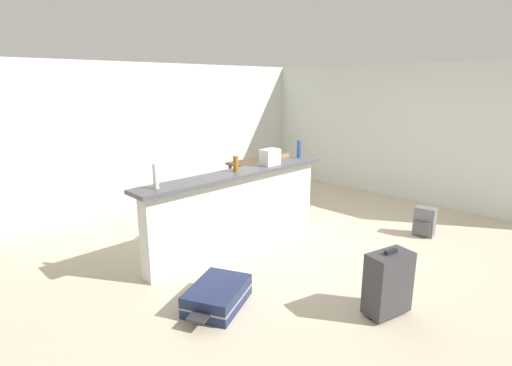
# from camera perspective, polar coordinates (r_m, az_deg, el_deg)

# --- Properties ---
(ground_plane) EXTENTS (13.00, 13.00, 0.05)m
(ground_plane) POSITION_cam_1_polar(r_m,az_deg,el_deg) (5.71, 6.05, -8.29)
(ground_plane) COLOR beige
(wall_back) EXTENTS (6.60, 0.10, 2.50)m
(wall_back) POSITION_cam_1_polar(r_m,az_deg,el_deg) (7.62, -11.81, 7.16)
(wall_back) COLOR silver
(wall_back) RESTS_ON ground_plane
(wall_right) EXTENTS (0.10, 6.00, 2.50)m
(wall_right) POSITION_cam_1_polar(r_m,az_deg,el_deg) (8.07, 18.60, 7.10)
(wall_right) COLOR silver
(wall_right) RESTS_ON ground_plane
(partition_half_wall) EXTENTS (2.80, 0.20, 1.00)m
(partition_half_wall) POSITION_cam_1_polar(r_m,az_deg,el_deg) (5.25, -2.47, -4.18)
(partition_half_wall) COLOR silver
(partition_half_wall) RESTS_ON ground_plane
(bar_countertop) EXTENTS (2.96, 0.40, 0.05)m
(bar_countertop) POSITION_cam_1_polar(r_m,az_deg,el_deg) (5.10, -2.53, 1.42)
(bar_countertop) COLOR #4C4C51
(bar_countertop) RESTS_ON partition_half_wall
(bottle_white) EXTENTS (0.06, 0.06, 0.28)m
(bottle_white) POSITION_cam_1_polar(r_m,az_deg,el_deg) (4.37, -14.32, 0.95)
(bottle_white) COLOR silver
(bottle_white) RESTS_ON bar_countertop
(bottle_amber) EXTENTS (0.07, 0.07, 0.20)m
(bottle_amber) POSITION_cam_1_polar(r_m,az_deg,el_deg) (5.09, -2.95, 2.82)
(bottle_amber) COLOR #9E661E
(bottle_amber) RESTS_ON bar_countertop
(bottle_blue) EXTENTS (0.07, 0.07, 0.27)m
(bottle_blue) POSITION_cam_1_polar(r_m,az_deg,el_deg) (6.04, 6.23, 4.92)
(bottle_blue) COLOR #284C89
(bottle_blue) RESTS_ON bar_countertop
(grocery_bag) EXTENTS (0.26, 0.18, 0.22)m
(grocery_bag) POSITION_cam_1_polar(r_m,az_deg,el_deg) (5.49, 2.04, 3.78)
(grocery_bag) COLOR silver
(grocery_bag) RESTS_ON bar_countertop
(dining_table) EXTENTS (1.10, 0.80, 0.74)m
(dining_table) POSITION_cam_1_polar(r_m,az_deg,el_deg) (7.34, 0.87, 2.41)
(dining_table) COLOR #4C331E
(dining_table) RESTS_ON ground_plane
(dining_chair_near_partition) EXTENTS (0.45, 0.45, 0.93)m
(dining_chair_near_partition) POSITION_cam_1_polar(r_m,az_deg,el_deg) (7.00, 4.00, 0.69)
(dining_chair_near_partition) COLOR #9E754C
(dining_chair_near_partition) RESTS_ON ground_plane
(suitcase_flat_navy) EXTENTS (0.89, 0.74, 0.22)m
(suitcase_flat_navy) POSITION_cam_1_polar(r_m,az_deg,el_deg) (4.10, -5.61, -15.89)
(suitcase_flat_navy) COLOR #1E284C
(suitcase_flat_navy) RESTS_ON ground_plane
(suitcase_upright_charcoal) EXTENTS (0.49, 0.34, 0.67)m
(suitcase_upright_charcoal) POSITION_cam_1_polar(r_m,az_deg,el_deg) (4.04, 18.56, -13.52)
(suitcase_upright_charcoal) COLOR #38383D
(suitcase_upright_charcoal) RESTS_ON ground_plane
(backpack_grey) EXTENTS (0.28, 0.30, 0.42)m
(backpack_grey) POSITION_cam_1_polar(r_m,az_deg,el_deg) (6.24, 23.18, -5.22)
(backpack_grey) COLOR slate
(backpack_grey) RESTS_ON ground_plane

